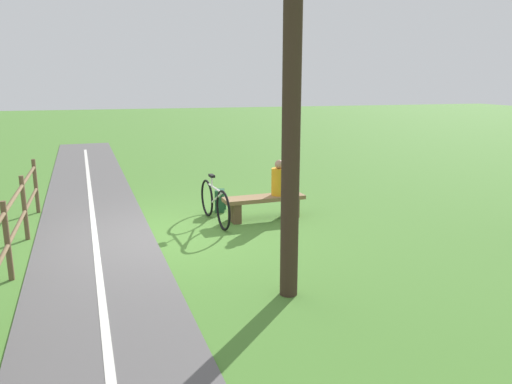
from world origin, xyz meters
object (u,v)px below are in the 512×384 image
person_seated (279,180)px  tree_near_bench (292,114)px  bench (264,203)px  backpack (220,201)px  bicycle (215,203)px

person_seated → tree_near_bench: 4.04m
person_seated → tree_near_bench: tree_near_bench is taller
bench → backpack: 1.09m
backpack → tree_near_bench: tree_near_bench is taller
bicycle → backpack: size_ratio=3.79×
tree_near_bench → bicycle: bearing=-85.0°
bench → person_seated: person_seated is taller
backpack → tree_near_bench: (-0.04, 4.33, 2.13)m
bench → tree_near_bench: bearing=74.3°
bicycle → bench: bearing=83.7°
bench → tree_near_bench: (0.70, 3.54, 2.04)m
bicycle → backpack: (-0.27, -0.79, -0.17)m
person_seated → tree_near_bench: bearing=69.5°
person_seated → bicycle: (1.34, 0.03, -0.38)m
bench → tree_near_bench: size_ratio=0.32×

